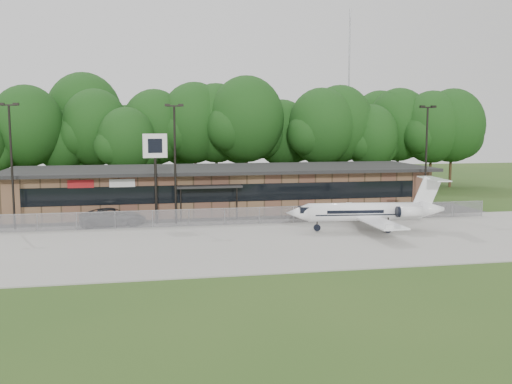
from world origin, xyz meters
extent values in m
plane|color=#2C4C1B|center=(0.00, 0.00, 0.00)|extent=(160.00, 160.00, 0.00)
cube|color=#9E9B93|center=(0.00, 8.00, 0.04)|extent=(64.00, 18.00, 0.08)
cube|color=#383835|center=(0.00, 19.50, 0.03)|extent=(50.00, 9.00, 0.06)
cube|color=brown|center=(0.00, 24.00, 2.00)|extent=(40.00, 10.00, 4.00)
cube|color=black|center=(0.00, 18.98, 2.30)|extent=(36.00, 0.08, 1.60)
cube|color=black|center=(0.00, 23.50, 4.15)|extent=(41.00, 11.50, 0.30)
cube|color=black|center=(-2.00, 18.40, 3.00)|extent=(6.00, 1.60, 0.20)
cube|color=#A51417|center=(-13.00, 18.95, 3.40)|extent=(2.20, 0.06, 0.70)
cube|color=silver|center=(-9.50, 18.95, 3.40)|extent=(2.20, 0.06, 0.70)
cube|color=gray|center=(0.00, 15.00, 0.75)|extent=(46.00, 0.03, 1.50)
cube|color=gray|center=(0.00, 15.00, 1.50)|extent=(46.00, 0.04, 0.04)
cylinder|color=gray|center=(22.00, 48.00, 12.50)|extent=(0.20, 0.20, 25.00)
cylinder|color=black|center=(-18.00, 16.50, 5.00)|extent=(0.18, 0.18, 10.00)
cube|color=black|center=(-18.00, 16.50, 10.05)|extent=(1.20, 0.12, 0.12)
cube|color=black|center=(-18.55, 16.50, 10.12)|extent=(0.45, 0.30, 0.22)
cube|color=black|center=(-17.45, 16.50, 10.12)|extent=(0.45, 0.30, 0.22)
cylinder|color=black|center=(-5.00, 16.50, 5.00)|extent=(0.18, 0.18, 10.00)
cube|color=black|center=(-5.00, 16.50, 10.05)|extent=(1.20, 0.12, 0.12)
cube|color=black|center=(-5.55, 16.50, 10.12)|extent=(0.45, 0.30, 0.22)
cube|color=black|center=(-4.45, 16.50, 10.12)|extent=(0.45, 0.30, 0.22)
cylinder|color=black|center=(18.00, 16.50, 5.00)|extent=(0.18, 0.18, 10.00)
cube|color=black|center=(18.00, 16.50, 10.05)|extent=(1.20, 0.12, 0.12)
cube|color=black|center=(17.45, 16.50, 10.12)|extent=(0.45, 0.30, 0.22)
cube|color=black|center=(18.55, 16.50, 10.12)|extent=(0.45, 0.30, 0.22)
cylinder|color=white|center=(9.54, 10.23, 1.54)|extent=(9.17, 2.38, 1.45)
cone|color=white|center=(4.13, 10.79, 1.54)|extent=(1.95, 1.63, 1.45)
cone|color=white|center=(15.04, 9.66, 1.68)|extent=(2.13, 1.65, 1.45)
cube|color=white|center=(9.68, 7.21, 1.13)|extent=(2.55, 5.62, 0.11)
cube|color=white|center=(10.30, 13.16, 1.13)|extent=(2.55, 5.62, 0.11)
cylinder|color=white|center=(12.67, 8.76, 1.68)|extent=(2.07, 1.02, 0.82)
cylinder|color=white|center=(12.90, 11.02, 1.68)|extent=(2.07, 1.02, 0.82)
cube|color=white|center=(14.59, 9.70, 2.99)|extent=(2.23, 0.36, 2.73)
cube|color=white|center=(15.13, 9.65, 4.12)|extent=(1.60, 4.27, 0.09)
cube|color=black|center=(4.76, 10.73, 1.79)|extent=(1.01, 1.18, 0.45)
cube|color=black|center=(11.16, 10.06, 0.32)|extent=(0.95, 2.24, 0.63)
cylinder|color=black|center=(5.75, 10.62, 0.32)|extent=(0.60, 0.60, 0.20)
imported|color=#29282B|center=(-10.26, 16.72, 0.76)|extent=(5.78, 3.21, 1.53)
cylinder|color=black|center=(-6.64, 16.80, 3.69)|extent=(0.24, 0.24, 7.37)
cube|color=silver|center=(-6.64, 16.80, 6.73)|extent=(2.04, 0.42, 2.03)
cube|color=black|center=(-6.63, 16.68, 6.73)|extent=(1.20, 0.15, 1.20)
camera|label=1|loc=(-7.60, -32.03, 8.62)|focal=40.00mm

